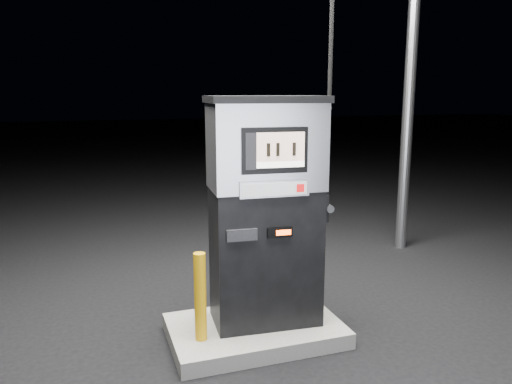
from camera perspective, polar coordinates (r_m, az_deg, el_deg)
name	(u,v)px	position (r m, az deg, el deg)	size (l,w,h in m)	color
ground	(255,338)	(4.96, -0.12, -16.33)	(80.00, 80.00, 0.00)	black
pump_island	(255,331)	(4.92, -0.12, -15.56)	(1.60, 1.00, 0.15)	#5F5F5A
fuel_dispenser	(266,210)	(4.60, 1.14, -2.01)	(1.19, 0.71, 4.40)	black
bollard_left	(200,297)	(4.47, -6.39, -11.83)	(0.11, 0.11, 0.80)	#D6980B
bollard_right	(320,270)	(5.12, 7.29, -8.84)	(0.10, 0.10, 0.78)	#D6980B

